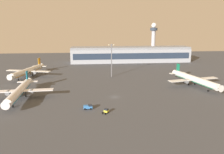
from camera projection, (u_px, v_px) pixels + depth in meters
ground_plane at (115, 97)px, 118.53m from camera, size 416.00×416.00×0.00m
terminal_building at (130, 54)px, 234.02m from camera, size 127.21×22.40×16.40m
control_tower at (153, 39)px, 240.52m from camera, size 8.00×8.00×41.62m
airplane_taxiway_distant at (20, 91)px, 114.78m from camera, size 34.97×44.95×11.53m
airplane_mid_apron at (194, 79)px, 139.28m from camera, size 35.42×45.24×11.68m
airplane_near_gate at (28, 71)px, 165.87m from camera, size 35.17×44.81×11.68m
maintenance_van at (88, 107)px, 100.79m from camera, size 4.19×2.11×2.25m
pushback_tug at (106, 111)px, 96.25m from camera, size 3.26×3.55×2.05m
apron_light_central at (112, 58)px, 162.50m from camera, size 4.80×0.90×25.00m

